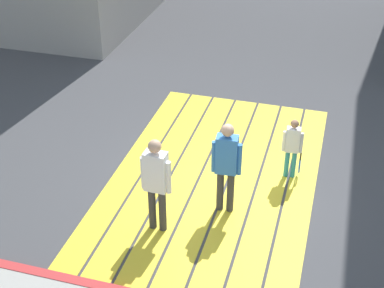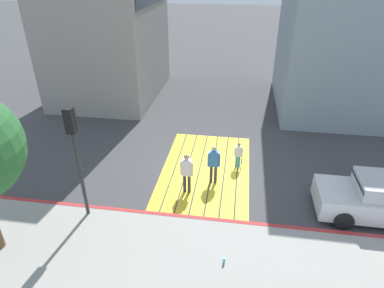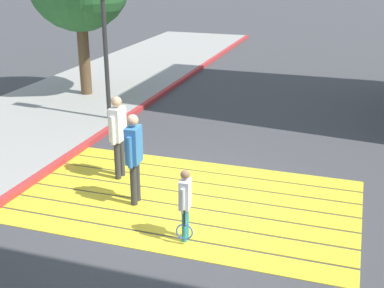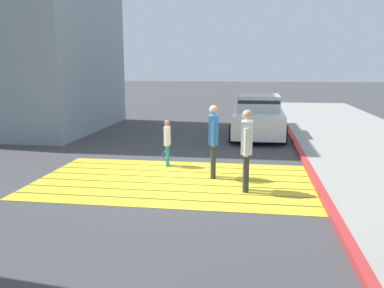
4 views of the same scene
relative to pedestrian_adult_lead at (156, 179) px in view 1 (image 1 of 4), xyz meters
The scene contains 5 objects.
ground_plane 2.05m from the pedestrian_adult_lead, 18.52° to the right, with size 120.00×120.00×0.00m, color #424244.
crosswalk_stripes 2.04m from the pedestrian_adult_lead, 18.52° to the right, with size 6.40×3.80×0.01m.
pedestrian_adult_lead is the anchor object (origin of this frame).
pedestrian_adult_trailing 1.26m from the pedestrian_adult_lead, 50.69° to the right, with size 0.25×0.51×1.75m.
pedestrian_child_with_racket 2.89m from the pedestrian_adult_lead, 42.56° to the right, with size 0.29×0.39×1.25m.
Camera 1 is at (-8.43, -1.96, 6.27)m, focal length 51.95 mm.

